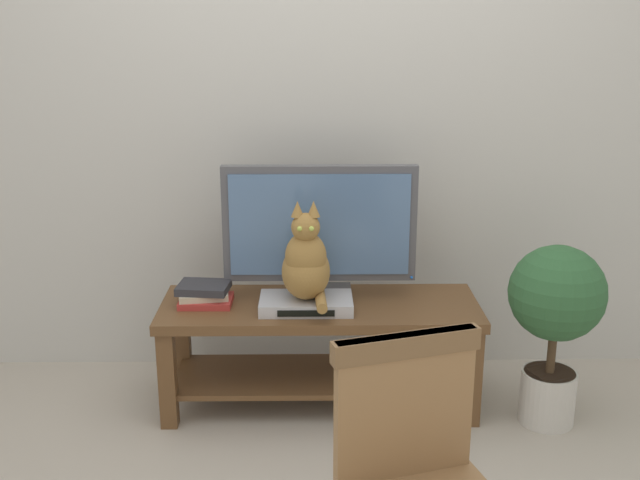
{
  "coord_description": "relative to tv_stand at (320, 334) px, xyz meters",
  "views": [
    {
      "loc": [
        -0.05,
        -2.45,
        1.68
      ],
      "look_at": [
        -0.01,
        0.59,
        0.78
      ],
      "focal_mm": 42.91,
      "sensor_mm": 36.0,
      "label": 1
    }
  ],
  "objects": [
    {
      "name": "back_wall",
      "position": [
        0.01,
        0.49,
        1.07
      ],
      "size": [
        7.0,
        0.12,
        2.8
      ],
      "primitive_type": "cube",
      "color": "beige",
      "rests_on": "ground"
    },
    {
      "name": "tv_stand",
      "position": [
        0.0,
        0.0,
        0.0
      ],
      "size": [
        1.38,
        0.49,
        0.48
      ],
      "color": "brown",
      "rests_on": "ground"
    },
    {
      "name": "tv",
      "position": [
        0.0,
        0.09,
        0.46
      ],
      "size": [
        0.84,
        0.2,
        0.59
      ],
      "color": "#4C4C51",
      "rests_on": "tv_stand"
    },
    {
      "name": "media_box",
      "position": [
        -0.06,
        -0.07,
        0.17
      ],
      "size": [
        0.39,
        0.23,
        0.05
      ],
      "color": "#BCBCC1",
      "rests_on": "tv_stand"
    },
    {
      "name": "cat",
      "position": [
        -0.06,
        -0.08,
        0.35
      ],
      "size": [
        0.2,
        0.31,
        0.43
      ],
      "color": "olive",
      "rests_on": "media_box"
    },
    {
      "name": "book_stack",
      "position": [
        -0.5,
        0.01,
        0.19
      ],
      "size": [
        0.24,
        0.19,
        0.09
      ],
      "color": "#B2332D",
      "rests_on": "tv_stand"
    },
    {
      "name": "potted_plant",
      "position": [
        0.97,
        -0.18,
        0.17
      ],
      "size": [
        0.4,
        0.4,
        0.78
      ],
      "color": "beige",
      "rests_on": "ground"
    }
  ]
}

